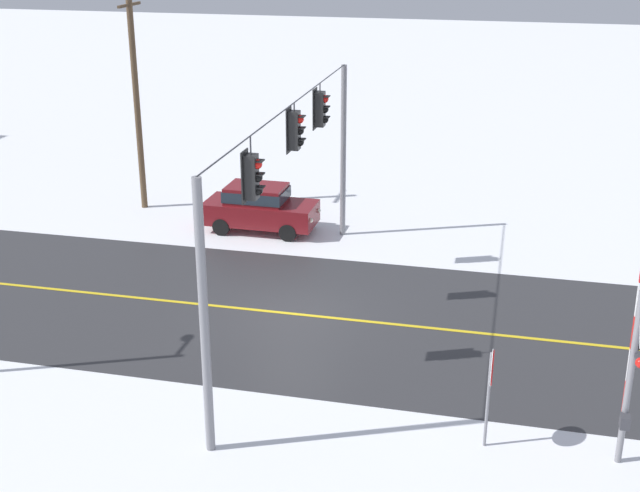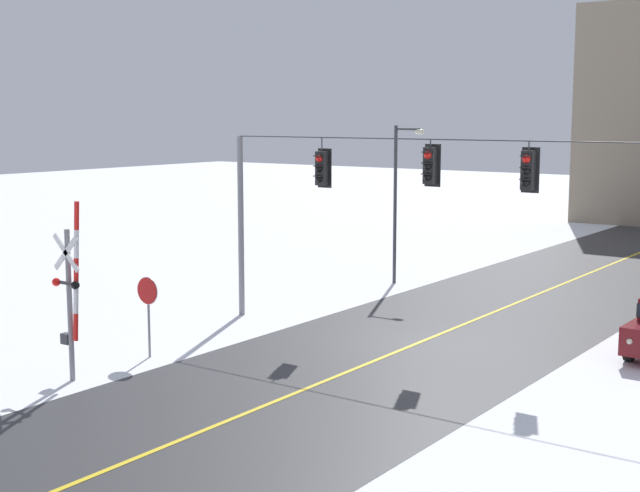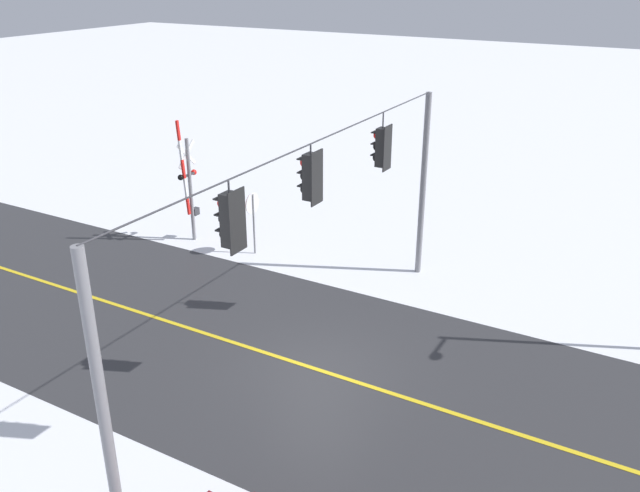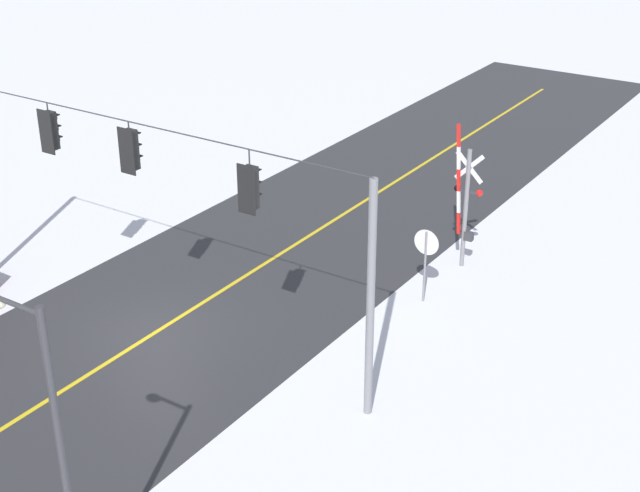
{
  "view_description": "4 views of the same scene",
  "coord_description": "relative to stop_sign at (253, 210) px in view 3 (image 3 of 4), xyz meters",
  "views": [
    {
      "loc": [
        -21.87,
        -5.98,
        10.85
      ],
      "look_at": [
        -2.52,
        -1.4,
        3.22
      ],
      "focal_mm": 47.81,
      "sensor_mm": 36.0,
      "label": 1
    },
    {
      "loc": [
        13.26,
        -23.59,
        6.88
      ],
      "look_at": [
        -1.68,
        -2.75,
        3.19
      ],
      "focal_mm": 50.91,
      "sensor_mm": 36.0,
      "label": 2
    },
    {
      "loc": [
        12.88,
        7.35,
        9.96
      ],
      "look_at": [
        -1.64,
        -0.88,
        2.78
      ],
      "focal_mm": 37.25,
      "sensor_mm": 36.0,
      "label": 3
    },
    {
      "loc": [
        -16.39,
        16.42,
        13.55
      ],
      "look_at": [
        -4.06,
        -2.32,
        2.86
      ],
      "focal_mm": 51.91,
      "sensor_mm": 36.0,
      "label": 4
    }
  ],
  "objects": [
    {
      "name": "ground_plane",
      "position": [
        5.49,
        5.86,
        -1.71
      ],
      "size": [
        160.0,
        160.0,
        0.0
      ],
      "primitive_type": "plane",
      "color": "white"
    },
    {
      "name": "railroad_crossing",
      "position": [
        0.1,
        -2.81,
        0.58
      ],
      "size": [
        0.98,
        0.31,
        4.75
      ],
      "color": "gray",
      "rests_on": "ground"
    },
    {
      "name": "lane_centre_line",
      "position": [
        5.49,
        11.86,
        -1.7
      ],
      "size": [
        0.14,
        72.0,
        0.01
      ],
      "primitive_type": "cube",
      "color": "gold",
      "rests_on": "ground"
    },
    {
      "name": "signal_span",
      "position": [
        5.52,
        5.85,
        2.56
      ],
      "size": [
        14.2,
        0.47,
        6.22
      ],
      "color": "gray",
      "rests_on": "ground"
    },
    {
      "name": "stop_sign",
      "position": [
        0.0,
        0.0,
        0.0
      ],
      "size": [
        0.8,
        0.09,
        2.35
      ],
      "color": "gray",
      "rests_on": "ground"
    },
    {
      "name": "road_asphalt",
      "position": [
        5.49,
        11.86,
        -1.71
      ],
      "size": [
        9.0,
        80.0,
        0.01
      ],
      "primitive_type": "cube",
      "color": "#303033",
      "rests_on": "ground"
    }
  ]
}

